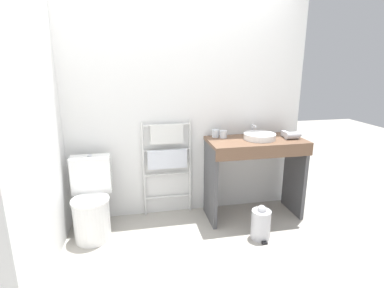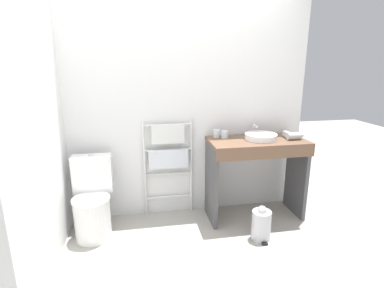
% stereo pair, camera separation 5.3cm
% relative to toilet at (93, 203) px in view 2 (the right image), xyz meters
% --- Properties ---
extents(ground_plane, '(12.00, 12.00, 0.00)m').
position_rel_toilet_xyz_m(ground_plane, '(0.99, -0.90, -0.34)').
color(ground_plane, '#A8A399').
extents(wall_back, '(2.76, 0.12, 2.45)m').
position_rel_toilet_xyz_m(wall_back, '(0.99, 0.40, 0.89)').
color(wall_back, white).
rests_on(wall_back, ground_plane).
extents(wall_side, '(0.12, 1.86, 2.45)m').
position_rel_toilet_xyz_m(wall_side, '(-0.33, -0.28, 0.89)').
color(wall_side, white).
rests_on(wall_side, ground_plane).
extents(toilet, '(0.39, 0.50, 0.80)m').
position_rel_toilet_xyz_m(toilet, '(0.00, 0.00, 0.00)').
color(toilet, white).
rests_on(toilet, ground_plane).
extents(towel_radiator, '(0.55, 0.06, 1.09)m').
position_rel_toilet_xyz_m(towel_radiator, '(0.80, 0.29, 0.40)').
color(towel_radiator, silver).
rests_on(towel_radiator, ground_plane).
extents(vanity_counter, '(1.04, 0.52, 0.90)m').
position_rel_toilet_xyz_m(vanity_counter, '(1.73, 0.05, 0.28)').
color(vanity_counter, brown).
rests_on(vanity_counter, ground_plane).
extents(sink_basin, '(0.34, 0.34, 0.06)m').
position_rel_toilet_xyz_m(sink_basin, '(1.77, 0.06, 0.59)').
color(sink_basin, white).
rests_on(sink_basin, vanity_counter).
extents(faucet, '(0.02, 0.10, 0.13)m').
position_rel_toilet_xyz_m(faucet, '(1.77, 0.25, 0.64)').
color(faucet, silver).
rests_on(faucet, vanity_counter).
extents(cup_near_wall, '(0.08, 0.08, 0.08)m').
position_rel_toilet_xyz_m(cup_near_wall, '(1.33, 0.25, 0.60)').
color(cup_near_wall, silver).
rests_on(cup_near_wall, vanity_counter).
extents(cup_near_edge, '(0.08, 0.08, 0.08)m').
position_rel_toilet_xyz_m(cup_near_edge, '(1.41, 0.20, 0.60)').
color(cup_near_edge, silver).
rests_on(cup_near_edge, vanity_counter).
extents(hair_dryer, '(0.19, 0.19, 0.08)m').
position_rel_toilet_xyz_m(hair_dryer, '(2.12, 0.01, 0.60)').
color(hair_dryer, '#B7B7BC').
rests_on(hair_dryer, vanity_counter).
extents(trash_bin, '(0.19, 0.22, 0.36)m').
position_rel_toilet_xyz_m(trash_bin, '(1.63, -0.39, -0.18)').
color(trash_bin, silver).
rests_on(trash_bin, ground_plane).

